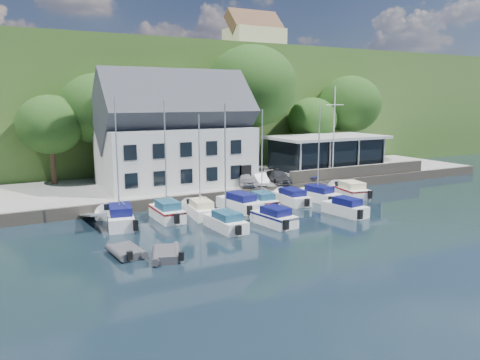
{
  "coord_description": "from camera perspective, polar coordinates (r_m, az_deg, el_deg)",
  "views": [
    {
      "loc": [
        -22.7,
        -26.21,
        9.24
      ],
      "look_at": [
        -3.93,
        9.0,
        2.3
      ],
      "focal_mm": 35.0,
      "sensor_mm": 36.0,
      "label": 1
    }
  ],
  "objects": [
    {
      "name": "car_silver",
      "position": [
        44.9,
        0.57,
        0.1
      ],
      "size": [
        2.4,
        3.92,
        1.25
      ],
      "primitive_type": "imported",
      "rotation": [
        0.0,
        0.0,
        -0.27
      ],
      "color": "#AFAEB3",
      "rests_on": "quay"
    },
    {
      "name": "boat_r1_5",
      "position": [
        42.05,
        6.24,
        -1.94
      ],
      "size": [
        2.05,
        6.12,
        1.36
      ],
      "primitive_type": null,
      "rotation": [
        0.0,
        0.0,
        -0.03
      ],
      "color": "white",
      "rests_on": "ground"
    },
    {
      "name": "tree_3",
      "position": [
        55.44,
        1.45,
        8.8
      ],
      "size": [
        10.55,
        10.55,
        14.42
      ],
      "primitive_type": null,
      "color": "#11340F",
      "rests_on": "quay"
    },
    {
      "name": "club_pavilion",
      "position": [
        54.37,
        10.49,
        3.17
      ],
      "size": [
        13.2,
        7.2,
        4.1
      ],
      "primitive_type": null,
      "color": "black",
      "rests_on": "quay"
    },
    {
      "name": "boat_r1_0",
      "position": [
        34.97,
        -14.75,
        2.21
      ],
      "size": [
        3.13,
        7.18,
        9.55
      ],
      "primitive_type": null,
      "rotation": [
        0.0,
        0.0,
        -0.17
      ],
      "color": "white",
      "rests_on": "ground"
    },
    {
      "name": "seawall",
      "position": [
        51.74,
        14.48,
        1.07
      ],
      "size": [
        18.0,
        0.5,
        1.2
      ],
      "primitive_type": "cube",
      "color": "#6F6659",
      "rests_on": "quay"
    },
    {
      "name": "boat_r1_7",
      "position": [
        45.9,
        13.25,
        -1.06
      ],
      "size": [
        3.16,
        6.38,
        1.49
      ],
      "primitive_type": null,
      "rotation": [
        0.0,
        0.0,
        -0.16
      ],
      "color": "white",
      "rests_on": "ground"
    },
    {
      "name": "dinghy_0",
      "position": [
        29.0,
        -13.73,
        -8.3
      ],
      "size": [
        2.01,
        3.04,
        0.67
      ],
      "primitive_type": null,
      "rotation": [
        0.0,
        0.0,
        0.1
      ],
      "color": "#38393E",
      "rests_on": "ground"
    },
    {
      "name": "ground",
      "position": [
        35.89,
        12.45,
        -5.29
      ],
      "size": [
        180.0,
        180.0,
        0.0
      ],
      "primitive_type": "plane",
      "color": "black",
      "rests_on": "ground"
    },
    {
      "name": "tree_4",
      "position": [
        60.09,
        8.78,
        5.92
      ],
      "size": [
        6.17,
        6.17,
        8.43
      ],
      "primitive_type": null,
      "color": "#11340F",
      "rests_on": "quay"
    },
    {
      "name": "tree_5",
      "position": [
        64.03,
        13.18,
        7.28
      ],
      "size": [
        8.23,
        8.23,
        11.25
      ],
      "primitive_type": null,
      "color": "#11340F",
      "rests_on": "quay"
    },
    {
      "name": "quay_face",
      "position": [
        44.46,
        3.26,
        -1.48
      ],
      "size": [
        60.0,
        0.3,
        1.0
      ],
      "primitive_type": "cube",
      "color": "#6F6659",
      "rests_on": "ground"
    },
    {
      "name": "boat_r2_1",
      "position": [
        32.84,
        -1.81,
        0.94
      ],
      "size": [
        2.08,
        5.79,
        8.29
      ],
      "primitive_type": null,
      "rotation": [
        0.0,
        0.0,
        0.05
      ],
      "color": "white",
      "rests_on": "ground"
    },
    {
      "name": "flagpole",
      "position": [
        50.04,
        11.37,
        5.7
      ],
      "size": [
        2.29,
        0.2,
        9.54
      ],
      "primitive_type": null,
      "color": "silver",
      "rests_on": "quay"
    },
    {
      "name": "farmhouse",
      "position": [
        90.74,
        1.75,
        16.74
      ],
      "size": [
        10.4,
        7.0,
        8.2
      ],
      "primitive_type": null,
      "color": "beige",
      "rests_on": "hillside"
    },
    {
      "name": "boat_r1_3",
      "position": [
        39.26,
        -0.06,
        -2.61
      ],
      "size": [
        2.92,
        6.81,
        1.51
      ],
      "primitive_type": null,
      "rotation": [
        0.0,
        0.0,
        0.17
      ],
      "color": "white",
      "rests_on": "ground"
    },
    {
      "name": "boat_r1_2",
      "position": [
        36.84,
        -4.96,
        1.83
      ],
      "size": [
        2.49,
        6.32,
        8.22
      ],
      "primitive_type": null,
      "rotation": [
        0.0,
        0.0,
        -0.12
      ],
      "color": "white",
      "rests_on": "ground"
    },
    {
      "name": "hillside",
      "position": [
        91.1,
        -13.79,
        8.81
      ],
      "size": [
        160.0,
        75.0,
        16.0
      ],
      "primitive_type": "cube",
      "color": "#2F501E",
      "rests_on": "ground"
    },
    {
      "name": "dinghy_1",
      "position": [
        28.09,
        -8.99,
        -8.72
      ],
      "size": [
        2.61,
        3.35,
        0.69
      ],
      "primitive_type": null,
      "rotation": [
        0.0,
        0.0,
        -0.33
      ],
      "color": "#38393E",
      "rests_on": "ground"
    },
    {
      "name": "tree_0",
      "position": [
        48.76,
        -21.99,
        4.55
      ],
      "size": [
        6.32,
        6.32,
        8.64
      ],
      "primitive_type": null,
      "color": "#11340F",
      "rests_on": "quay"
    },
    {
      "name": "boat_r1_1",
      "position": [
        35.92,
        -9.07,
        2.44
      ],
      "size": [
        1.88,
        5.69,
        9.34
      ],
      "primitive_type": null,
      "rotation": [
        0.0,
        0.0,
        0.0
      ],
      "color": "white",
      "rests_on": "ground"
    },
    {
      "name": "boat_r1_4",
      "position": [
        39.56,
        2.7,
        2.61
      ],
      "size": [
        2.03,
        5.47,
        8.5
      ],
      "primitive_type": null,
      "rotation": [
        0.0,
        0.0,
        -0.06
      ],
      "color": "white",
      "rests_on": "ground"
    },
    {
      "name": "tree_2",
      "position": [
        51.98,
        -7.37,
        6.98
      ],
      "size": [
        8.33,
        8.33,
        11.38
      ],
      "primitive_type": null,
      "color": "#11340F",
      "rests_on": "quay"
    },
    {
      "name": "boat_r1_6",
      "position": [
        42.89,
        9.57,
        3.18
      ],
      "size": [
        2.89,
        6.65,
        8.69
      ],
      "primitive_type": null,
      "rotation": [
        0.0,
        0.0,
        0.17
      ],
      "color": "white",
      "rests_on": "ground"
    },
    {
      "name": "harbor_building",
      "position": [
        45.67,
        -7.87,
        4.89
      ],
      "size": [
        14.4,
        8.2,
        8.7
      ],
      "primitive_type": null,
      "color": "silver",
      "rests_on": "quay"
    },
    {
      "name": "boat_r2_2",
      "position": [
        34.79,
        4.17,
        -4.36
      ],
      "size": [
        2.56,
        5.52,
        1.4
      ],
      "primitive_type": null,
      "rotation": [
        0.0,
        0.0,
        0.14
      ],
      "color": "white",
      "rests_on": "ground"
    },
    {
      "name": "car_blue",
      "position": [
        49.18,
        7.81,
        0.88
      ],
      "size": [
        2.27,
        3.93,
        1.26
      ],
      "primitive_type": "imported",
      "rotation": [
        0.0,
        0.0,
        -0.23
      ],
      "color": "navy",
      "rests_on": "quay"
    },
    {
      "name": "gangway",
      "position": [
        36.93,
        -17.55,
        -5.09
      ],
      "size": [
        1.2,
        6.0,
        1.4
      ],
      "primitive_type": null,
      "color": "silver",
      "rests_on": "ground"
    },
    {
      "name": "quay",
      "position": [
        50.03,
        -0.6,
        -0.19
      ],
      "size": [
        60.0,
        13.0,
        1.0
      ],
      "primitive_type": "cube",
      "color": "#9B9B95",
      "rests_on": "ground"
    },
    {
      "name": "field_patch",
      "position": [
        101.23,
        -10.64,
        13.62
      ],
      "size": [
        50.0,
        30.0,
        0.3
      ],
      "primitive_type": "cube",
      "color": "#566A35",
      "rests_on": "hillside"
    },
    {
      "name": "tree_1",
      "position": [
        50.01,
        -16.78,
        6.2
      ],
      "size": [
        7.9,
        7.9,
        10.8
      ],
      "primitive_type": null,
      "color": "#11340F",
      "rests_on": "quay"
    },
    {
      "name": "car_white",
      "position": [
        45.61,
        2.42,
        0.18
      ],
      "size": [
        2.13,
        3.64,
        1.13
      ],
      "primitive_type": "imported",
      "rotation": [
        0.0,
        0.0,
        -0.29
      ],
      "color": "silver",
      "rests_on": "quay"
    },
    {
      "name": "car_dgrey",
      "position": [
        46.72,
        4.71,
        0.41
      ],
      "size": [
        2.44,
        4.31,
        1.18
      ],
      "primitive_type": "imported",
      "rotation": [
        0.0,
        0.0,
        -0.2
      ],
      "color": "#2E2F34",
      "rests_on": "quay"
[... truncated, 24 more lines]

